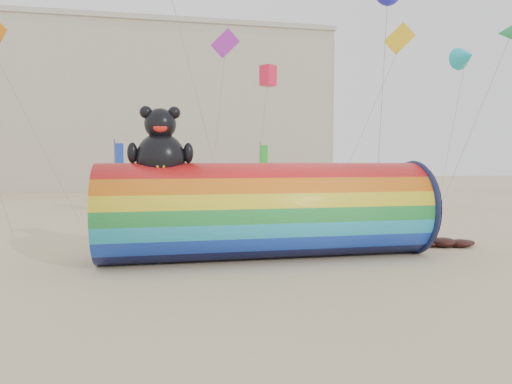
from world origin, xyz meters
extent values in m
plane|color=#CCB58C|center=(0.00, 0.00, 0.00)|extent=(160.00, 160.00, 0.00)
cube|color=#B7AD99|center=(-12.00, 46.00, 10.00)|extent=(60.00, 15.00, 20.00)
cube|color=#28303D|center=(-12.00, 38.44, 10.50)|extent=(59.50, 0.12, 17.00)
cube|color=#B2ADA0|center=(-12.00, 46.00, 20.30)|extent=(60.40, 15.40, 0.60)
cylinder|color=red|center=(0.58, -0.17, 1.81)|extent=(12.41, 3.62, 3.62)
torus|color=#0F1438|center=(6.66, -0.17, 1.81)|extent=(0.25, 3.80, 3.80)
cylinder|color=black|center=(6.81, -0.17, 1.81)|extent=(0.06, 3.58, 3.58)
ellipsoid|color=black|center=(-3.35, -0.17, 3.77)|extent=(1.77, 1.58, 1.86)
ellipsoid|color=#FFAF1A|center=(-3.35, -0.74, 3.67)|extent=(0.91, 0.40, 0.80)
sphere|color=black|center=(-3.35, -0.17, 5.02)|extent=(1.14, 1.14, 1.14)
sphere|color=black|center=(-3.84, -0.17, 5.43)|extent=(0.46, 0.46, 0.46)
sphere|color=black|center=(-2.85, -0.17, 5.43)|extent=(0.46, 0.46, 0.46)
ellipsoid|color=red|center=(-3.35, -0.64, 4.86)|extent=(0.50, 0.18, 0.32)
ellipsoid|color=black|center=(-4.33, -0.27, 3.98)|extent=(0.37, 0.37, 0.74)
ellipsoid|color=black|center=(-2.36, -0.27, 3.98)|extent=(0.37, 0.37, 0.74)
imported|color=#5B5E62|center=(8.92, 2.17, 0.83)|extent=(0.66, 0.48, 1.65)
ellipsoid|color=#3C100A|center=(8.48, 0.38, 0.20)|extent=(1.17, 0.99, 0.41)
ellipsoid|color=#3C100A|center=(9.18, 0.18, 0.17)|extent=(0.99, 0.84, 0.34)
ellipsoid|color=#3C100A|center=(7.88, 0.53, 0.16)|extent=(0.91, 0.77, 0.32)
ellipsoid|color=#3C100A|center=(8.78, 0.78, 0.14)|extent=(0.78, 0.66, 0.27)
ellipsoid|color=#3C100A|center=(9.68, 0.48, 0.13)|extent=(0.73, 0.62, 0.25)
cylinder|color=#59595E|center=(-6.59, 15.99, 2.60)|extent=(0.10, 0.10, 5.20)
cube|color=#1837B6|center=(-6.28, 15.99, 2.65)|extent=(0.56, 0.06, 4.50)
cylinder|color=#59595E|center=(-3.21, 15.62, 2.60)|extent=(0.10, 0.10, 5.20)
cube|color=#EC4321|center=(-2.90, 15.62, 2.65)|extent=(0.56, 0.06, 4.50)
cylinder|color=#59595E|center=(4.15, 17.92, 2.60)|extent=(0.10, 0.10, 5.20)
cube|color=green|center=(4.46, 17.92, 2.65)|extent=(0.56, 0.06, 4.50)
cube|color=yellow|center=(9.89, 7.11, 10.58)|extent=(1.04, 0.06, 1.46)
cone|color=#18B5C3|center=(16.34, 10.23, 10.53)|extent=(1.50, 1.50, 1.35)
cube|color=purple|center=(0.73, 12.68, 11.23)|extent=(1.12, 0.06, 1.56)
cube|color=#F61B3F|center=(2.95, 10.02, 8.78)|extent=(0.75, 0.75, 1.20)
cone|color=#23A45E|center=(14.26, 3.83, 10.27)|extent=(1.23, 1.23, 1.11)
camera|label=1|loc=(-3.22, -17.02, 3.72)|focal=32.00mm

